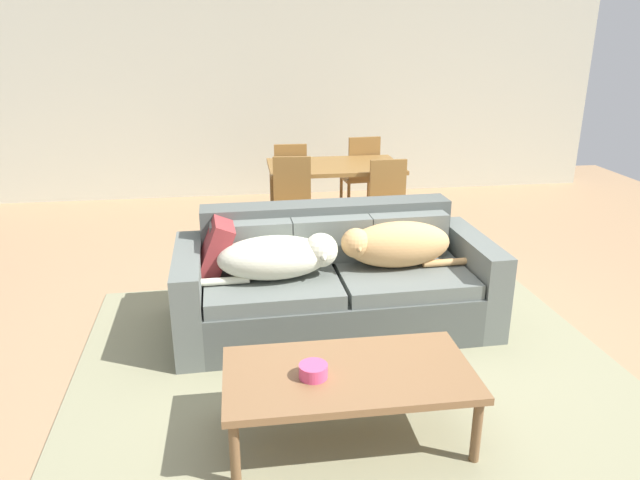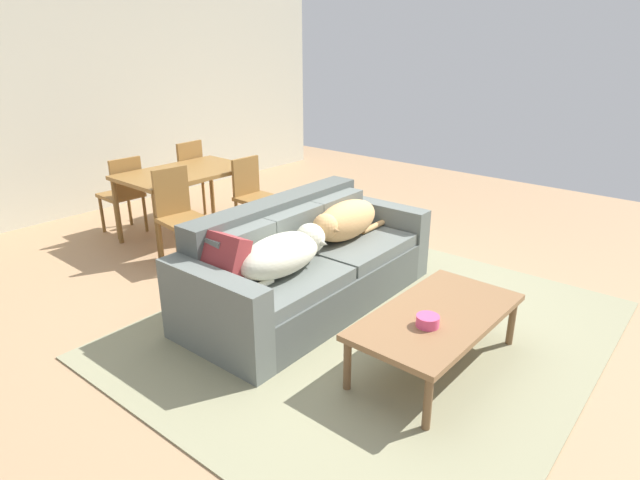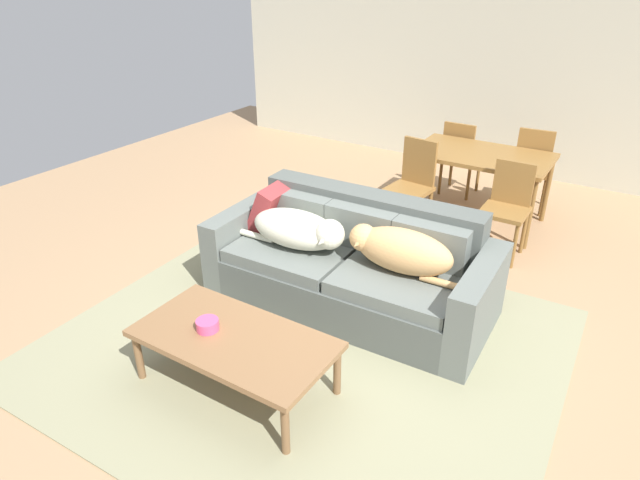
{
  "view_description": "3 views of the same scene",
  "coord_description": "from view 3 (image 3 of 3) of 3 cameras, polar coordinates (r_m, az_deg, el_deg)",
  "views": [
    {
      "loc": [
        -0.74,
        -3.66,
        2.04
      ],
      "look_at": [
        -0.23,
        -0.07,
        0.75
      ],
      "focal_mm": 32.96,
      "sensor_mm": 36.0,
      "label": 1
    },
    {
      "loc": [
        -3.06,
        -2.52,
        2.09
      ],
      "look_at": [
        -0.15,
        -0.02,
        0.62
      ],
      "focal_mm": 29.85,
      "sensor_mm": 36.0,
      "label": 2
    },
    {
      "loc": [
        1.72,
        -3.17,
        2.52
      ],
      "look_at": [
        -0.34,
        0.09,
        0.54
      ],
      "focal_mm": 30.94,
      "sensor_mm": 36.0,
      "label": 3
    }
  ],
  "objects": [
    {
      "name": "bowl_on_coffee_table",
      "position": [
        3.61,
        -11.56,
        -8.6
      ],
      "size": [
        0.15,
        0.15,
        0.07
      ],
      "primitive_type": "cylinder",
      "color": "#EA4C7F",
      "rests_on": "coffee_table"
    },
    {
      "name": "dog_on_right_cushion",
      "position": [
        4.04,
        8.18,
        -1.01
      ],
      "size": [
        0.93,
        0.35,
        0.33
      ],
      "rotation": [
        0.0,
        0.0,
        0.03
      ],
      "color": "tan",
      "rests_on": "couch"
    },
    {
      "name": "throw_pillow_by_left_arm",
      "position": [
        4.7,
        -5.17,
        3.43
      ],
      "size": [
        0.3,
        0.4,
        0.41
      ],
      "primitive_type": "cube",
      "rotation": [
        0.0,
        0.39,
        0.07
      ],
      "color": "maroon",
      "rests_on": "couch"
    },
    {
      "name": "dining_chair_near_left",
      "position": [
        5.62,
        9.56,
        5.96
      ],
      "size": [
        0.44,
        0.44,
        0.93
      ],
      "rotation": [
        0.0,
        0.0,
        -0.11
      ],
      "color": "olive",
      "rests_on": "ground"
    },
    {
      "name": "area_rug",
      "position": [
        4.08,
        -1.6,
        -10.79
      ],
      "size": [
        3.54,
        3.1,
        0.01
      ],
      "primitive_type": "cube",
      "rotation": [
        0.0,
        0.0,
        0.03
      ],
      "color": "gray",
      "rests_on": "ground"
    },
    {
      "name": "ground_plane",
      "position": [
        4.4,
        3.13,
        -7.73
      ],
      "size": [
        10.0,
        10.0,
        0.0
      ],
      "primitive_type": "plane",
      "color": "tan"
    },
    {
      "name": "dining_chair_near_right",
      "position": [
        5.34,
        18.8,
        3.5
      ],
      "size": [
        0.4,
        0.4,
        0.88
      ],
      "rotation": [
        0.0,
        0.0,
        0.0
      ],
      "color": "olive",
      "rests_on": "ground"
    },
    {
      "name": "dining_table",
      "position": [
        5.91,
        16.32,
        7.96
      ],
      "size": [
        1.36,
        0.84,
        0.74
      ],
      "color": "olive",
      "rests_on": "ground"
    },
    {
      "name": "dog_on_left_cushion",
      "position": [
        4.34,
        -2.1,
        1.07
      ],
      "size": [
        0.95,
        0.4,
        0.3
      ],
      "rotation": [
        0.0,
        0.0,
        0.03
      ],
      "color": "beige",
      "rests_on": "couch"
    },
    {
      "name": "couch",
      "position": [
        4.41,
        3.43,
        -2.69
      ],
      "size": [
        2.26,
        1.03,
        0.84
      ],
      "rotation": [
        0.0,
        0.0,
        0.03
      ],
      "color": "#4E5450",
      "rests_on": "ground"
    },
    {
      "name": "back_partition",
      "position": [
        7.47,
        19.35,
        16.8
      ],
      "size": [
        8.0,
        0.12,
        2.7
      ],
      "primitive_type": "cube",
      "color": "beige",
      "rests_on": "ground"
    },
    {
      "name": "dining_chair_far_left",
      "position": [
        6.62,
        14.28,
        8.56
      ],
      "size": [
        0.41,
        0.41,
        0.88
      ],
      "rotation": [
        0.0,
        0.0,
        3.12
      ],
      "color": "olive",
      "rests_on": "ground"
    },
    {
      "name": "coffee_table",
      "position": [
        3.57,
        -8.88,
        -10.33
      ],
      "size": [
        1.28,
        0.67,
        0.4
      ],
      "color": "brown",
      "rests_on": "ground"
    },
    {
      "name": "dining_chair_far_right",
      "position": [
        6.4,
        21.14,
        7.16
      ],
      "size": [
        0.43,
        0.43,
        0.94
      ],
      "rotation": [
        0.0,
        0.0,
        3.22
      ],
      "color": "olive",
      "rests_on": "ground"
    }
  ]
}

